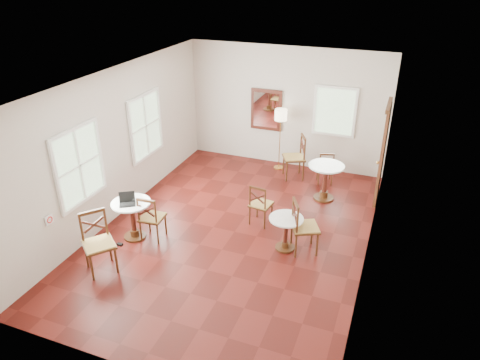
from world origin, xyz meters
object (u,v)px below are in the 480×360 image
at_px(laptop, 127,201).
at_px(navy_mug, 131,198).
at_px(water_glass, 134,201).
at_px(cafe_table_mid, 286,230).
at_px(chair_near_b, 98,243).
at_px(floor_lamp, 281,119).
at_px(chair_back_b, 295,157).
at_px(chair_near_a, 152,218).
at_px(chair_back_a, 325,167).
at_px(mouse, 127,199).
at_px(power_adapter, 120,244).
at_px(chair_mid_a, 261,204).
at_px(chair_mid_b, 304,227).
at_px(cafe_table_near, 133,216).
at_px(cafe_table_back, 325,178).

distance_m(laptop, navy_mug, 0.15).
bearing_deg(water_glass, cafe_table_mid, 14.16).
xyz_separation_m(chair_near_b, floor_lamp, (1.69, 5.04, 0.78)).
height_order(chair_back_b, floor_lamp, floor_lamp).
relative_size(chair_near_a, chair_back_a, 1.14).
bearing_deg(chair_back_b, chair_back_a, 61.04).
height_order(floor_lamp, water_glass, floor_lamp).
xyz_separation_m(chair_back_b, water_glass, (-2.12, -3.65, 0.28)).
height_order(mouse, water_glass, water_glass).
xyz_separation_m(chair_back_b, power_adapter, (-2.32, -3.98, -0.51)).
xyz_separation_m(chair_mid_a, chair_back_b, (0.10, 2.30, 0.09)).
distance_m(chair_near_a, chair_back_b, 4.00).
bearing_deg(chair_near_a, chair_back_a, -130.92).
xyz_separation_m(chair_near_b, laptop, (-0.04, 0.98, 0.29)).
relative_size(chair_back_a, laptop, 2.19).
bearing_deg(chair_mid_b, cafe_table_near, 76.79).
distance_m(floor_lamp, mouse, 4.38).
relative_size(chair_mid_b, mouse, 11.92).
distance_m(cafe_table_near, cafe_table_back, 4.19).
relative_size(cafe_table_back, navy_mug, 8.07).
height_order(chair_mid_b, chair_back_b, chair_back_b).
distance_m(laptop, mouse, 0.16).
xyz_separation_m(chair_back_a, power_adapter, (-3.07, -3.94, -0.38)).
bearing_deg(cafe_table_mid, cafe_table_back, 82.23).
height_order(chair_near_b, power_adapter, chair_near_b).
relative_size(chair_mid_b, chair_back_a, 1.26).
height_order(floor_lamp, laptop, floor_lamp).
height_order(cafe_table_near, chair_near_b, chair_near_b).
height_order(cafe_table_near, chair_back_b, chair_back_b).
bearing_deg(power_adapter, cafe_table_back, 44.50).
bearing_deg(laptop, cafe_table_near, 29.49).
bearing_deg(power_adapter, water_glass, 59.05).
relative_size(cafe_table_near, chair_mid_b, 0.75).
bearing_deg(cafe_table_mid, chair_back_b, 101.48).
bearing_deg(chair_mid_a, chair_back_a, -102.67).
xyz_separation_m(cafe_table_mid, cafe_table_back, (0.29, 2.14, 0.10)).
relative_size(cafe_table_back, chair_mid_a, 0.93).
distance_m(chair_back_a, laptop, 4.74).
height_order(chair_mid_b, power_adapter, chair_mid_b).
xyz_separation_m(chair_mid_b, water_glass, (-3.03, -0.74, 0.30)).
bearing_deg(navy_mug, cafe_table_mid, 11.57).
height_order(cafe_table_near, floor_lamp, floor_lamp).
bearing_deg(chair_mid_a, chair_mid_b, 157.01).
bearing_deg(mouse, chair_back_a, 31.22).
xyz_separation_m(chair_mid_b, floor_lamp, (-1.41, 3.28, 0.81)).
height_order(chair_mid_a, floor_lamp, floor_lamp).
bearing_deg(chair_back_b, cafe_table_mid, -14.74).
bearing_deg(chair_back_a, chair_near_b, 40.39).
relative_size(chair_near_a, water_glass, 10.48).
distance_m(cafe_table_near, water_glass, 0.35).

